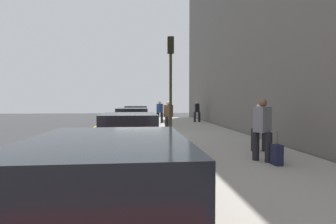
{
  "coord_description": "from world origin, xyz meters",
  "views": [
    {
      "loc": [
        -15.28,
        -0.18,
        1.89
      ],
      "look_at": [
        1.02,
        -1.76,
        1.23
      ],
      "focal_mm": 29.46,
      "sensor_mm": 36.0,
      "label": 1
    }
  ],
  "objects_px": {
    "pedestrian_grey_coat": "(262,128)",
    "traffic_light_pole": "(171,71)",
    "parked_car_black": "(132,122)",
    "pedestrian_burgundy_coat": "(259,126)",
    "rolling_suitcase": "(277,155)",
    "parked_car_green": "(136,116)",
    "pedestrian_blue_coat": "(160,111)",
    "pedestrian_black_coat": "(197,111)",
    "parked_car_red": "(110,205)",
    "pedestrian_brown_coat": "(168,115)",
    "parked_car_maroon": "(129,138)"
  },
  "relations": [
    {
      "from": "pedestrian_grey_coat",
      "to": "traffic_light_pole",
      "type": "distance_m",
      "value": 5.17
    },
    {
      "from": "parked_car_black",
      "to": "pedestrian_burgundy_coat",
      "type": "bearing_deg",
      "value": -141.68
    },
    {
      "from": "traffic_light_pole",
      "to": "rolling_suitcase",
      "type": "distance_m",
      "value": 5.93
    },
    {
      "from": "parked_car_green",
      "to": "pedestrian_burgundy_coat",
      "type": "xyz_separation_m",
      "value": [
        -11.85,
        -4.49,
        0.28
      ]
    },
    {
      "from": "pedestrian_blue_coat",
      "to": "pedestrian_black_coat",
      "type": "xyz_separation_m",
      "value": [
        0.51,
        -3.12,
        -0.01
      ]
    },
    {
      "from": "parked_car_black",
      "to": "pedestrian_burgundy_coat",
      "type": "distance_m",
      "value": 7.37
    },
    {
      "from": "parked_car_red",
      "to": "pedestrian_black_coat",
      "type": "distance_m",
      "value": 19.99
    },
    {
      "from": "pedestrian_brown_coat",
      "to": "traffic_light_pole",
      "type": "bearing_deg",
      "value": 175.7
    },
    {
      "from": "parked_car_maroon",
      "to": "pedestrian_blue_coat",
      "type": "height_order",
      "value": "pedestrian_blue_coat"
    },
    {
      "from": "parked_car_black",
      "to": "pedestrian_brown_coat",
      "type": "relative_size",
      "value": 2.43
    },
    {
      "from": "pedestrian_blue_coat",
      "to": "rolling_suitcase",
      "type": "xyz_separation_m",
      "value": [
        -14.76,
        -2.2,
        -0.65
      ]
    },
    {
      "from": "parked_car_green",
      "to": "pedestrian_brown_coat",
      "type": "relative_size",
      "value": 2.49
    },
    {
      "from": "pedestrian_black_coat",
      "to": "pedestrian_grey_coat",
      "type": "xyz_separation_m",
      "value": [
        -14.78,
        1.12,
        0.04
      ]
    },
    {
      "from": "parked_car_maroon",
      "to": "traffic_light_pole",
      "type": "bearing_deg",
      "value": -25.9
    },
    {
      "from": "pedestrian_brown_coat",
      "to": "pedestrian_burgundy_coat",
      "type": "xyz_separation_m",
      "value": [
        -6.76,
        -2.5,
        -0.04
      ]
    },
    {
      "from": "parked_car_red",
      "to": "parked_car_maroon",
      "type": "bearing_deg",
      "value": 0.25
    },
    {
      "from": "parked_car_red",
      "to": "pedestrian_burgundy_coat",
      "type": "height_order",
      "value": "pedestrian_burgundy_coat"
    },
    {
      "from": "rolling_suitcase",
      "to": "traffic_light_pole",
      "type": "bearing_deg",
      "value": 27.16
    },
    {
      "from": "parked_car_black",
      "to": "pedestrian_brown_coat",
      "type": "height_order",
      "value": "pedestrian_brown_coat"
    },
    {
      "from": "parked_car_black",
      "to": "parked_car_red",
      "type": "bearing_deg",
      "value": -179.28
    },
    {
      "from": "pedestrian_blue_coat",
      "to": "traffic_light_pole",
      "type": "xyz_separation_m",
      "value": [
        -10.07,
        0.2,
        2.08
      ]
    },
    {
      "from": "parked_car_red",
      "to": "pedestrian_blue_coat",
      "type": "height_order",
      "value": "pedestrian_blue_coat"
    },
    {
      "from": "parked_car_green",
      "to": "parked_car_red",
      "type": "bearing_deg",
      "value": -179.77
    },
    {
      "from": "parked_car_red",
      "to": "pedestrian_burgundy_coat",
      "type": "bearing_deg",
      "value": -35.63
    },
    {
      "from": "pedestrian_brown_coat",
      "to": "parked_car_black",
      "type": "bearing_deg",
      "value": 115.58
    },
    {
      "from": "pedestrian_black_coat",
      "to": "rolling_suitcase",
      "type": "xyz_separation_m",
      "value": [
        -15.27,
        0.92,
        -0.64
      ]
    },
    {
      "from": "pedestrian_blue_coat",
      "to": "pedestrian_grey_coat",
      "type": "height_order",
      "value": "pedestrian_grey_coat"
    },
    {
      "from": "pedestrian_blue_coat",
      "to": "traffic_light_pole",
      "type": "bearing_deg",
      "value": 178.84
    },
    {
      "from": "parked_car_red",
      "to": "rolling_suitcase",
      "type": "relative_size",
      "value": 4.92
    },
    {
      "from": "pedestrian_brown_coat",
      "to": "pedestrian_grey_coat",
      "type": "xyz_separation_m",
      "value": [
        -8.34,
        -1.9,
        0.04
      ]
    },
    {
      "from": "parked_car_black",
      "to": "pedestrian_grey_coat",
      "type": "relative_size",
      "value": 2.33
    },
    {
      "from": "pedestrian_grey_coat",
      "to": "rolling_suitcase",
      "type": "distance_m",
      "value": 0.86
    },
    {
      "from": "pedestrian_grey_coat",
      "to": "rolling_suitcase",
      "type": "bearing_deg",
      "value": -157.8
    },
    {
      "from": "pedestrian_blue_coat",
      "to": "pedestrian_grey_coat",
      "type": "bearing_deg",
      "value": -172.01
    },
    {
      "from": "pedestrian_blue_coat",
      "to": "pedestrian_brown_coat",
      "type": "bearing_deg",
      "value": -178.97
    },
    {
      "from": "pedestrian_grey_coat",
      "to": "pedestrian_burgundy_coat",
      "type": "relative_size",
      "value": 1.09
    },
    {
      "from": "parked_car_black",
      "to": "pedestrian_blue_coat",
      "type": "bearing_deg",
      "value": -15.79
    },
    {
      "from": "pedestrian_brown_coat",
      "to": "pedestrian_black_coat",
      "type": "relative_size",
      "value": 1.0
    },
    {
      "from": "parked_car_maroon",
      "to": "traffic_light_pole",
      "type": "distance_m",
      "value": 4.43
    },
    {
      "from": "pedestrian_blue_coat",
      "to": "pedestrian_black_coat",
      "type": "relative_size",
      "value": 1.01
    },
    {
      "from": "parked_car_maroon",
      "to": "pedestrian_burgundy_coat",
      "type": "distance_m",
      "value": 4.51
    },
    {
      "from": "parked_car_black",
      "to": "pedestrian_brown_coat",
      "type": "xyz_separation_m",
      "value": [
        0.99,
        -2.06,
        0.32
      ]
    },
    {
      "from": "pedestrian_blue_coat",
      "to": "rolling_suitcase",
      "type": "height_order",
      "value": "pedestrian_blue_coat"
    },
    {
      "from": "parked_car_maroon",
      "to": "rolling_suitcase",
      "type": "xyz_separation_m",
      "value": [
        -1.34,
        -4.03,
        -0.33
      ]
    },
    {
      "from": "pedestrian_brown_coat",
      "to": "rolling_suitcase",
      "type": "xyz_separation_m",
      "value": [
        -8.82,
        -2.09,
        -0.64
      ]
    },
    {
      "from": "pedestrian_burgundy_coat",
      "to": "traffic_light_pole",
      "type": "distance_m",
      "value": 4.4
    },
    {
      "from": "parked_car_maroon",
      "to": "pedestrian_blue_coat",
      "type": "relative_size",
      "value": 2.48
    },
    {
      "from": "parked_car_maroon",
      "to": "pedestrian_burgundy_coat",
      "type": "relative_size",
      "value": 2.62
    },
    {
      "from": "parked_car_green",
      "to": "pedestrian_grey_coat",
      "type": "bearing_deg",
      "value": -163.87
    },
    {
      "from": "rolling_suitcase",
      "to": "pedestrian_burgundy_coat",
      "type": "bearing_deg",
      "value": -11.25
    }
  ]
}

